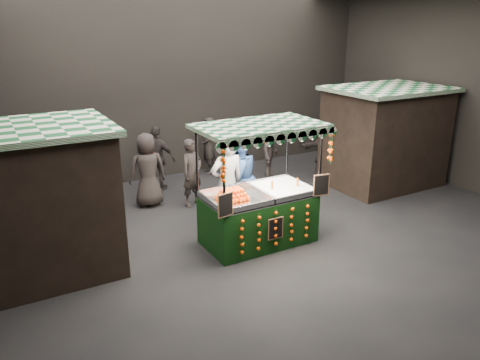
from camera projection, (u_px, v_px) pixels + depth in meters
ground at (275, 240)px, 9.54m from camera, size 12.00×12.00×0.00m
market_hall at (280, 69)px, 8.45m from camera, size 12.10×10.10×5.05m
neighbour_stall_left at (26, 203)px, 7.90m from camera, size 3.00×2.20×2.60m
neighbour_stall_right at (384, 136)px, 12.41m from camera, size 3.00×2.20×2.60m
juice_stall at (260, 208)px, 9.20m from camera, size 2.48×1.46×2.40m
vendor_grey at (227, 184)px, 9.67m from camera, size 0.75×0.49×2.04m
vendor_blue at (238, 178)px, 10.16m from camera, size 1.10×0.94×1.98m
shopper_0 at (192, 173)px, 11.08m from camera, size 0.69×0.58×1.62m
shopper_1 at (342, 139)px, 13.72m from camera, size 1.00×0.84×1.83m
shopper_2 at (157, 158)px, 12.09m from camera, size 0.99×0.99×1.69m
shopper_3 at (272, 149)px, 13.06m from camera, size 1.20×1.18×1.65m
shopper_4 at (147, 170)px, 11.04m from camera, size 0.91×0.63×1.76m
shopper_5 at (325, 151)px, 13.02m from camera, size 1.34×1.39×1.58m
shopper_6 at (208, 146)px, 13.41m from camera, size 0.52×0.67×1.63m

